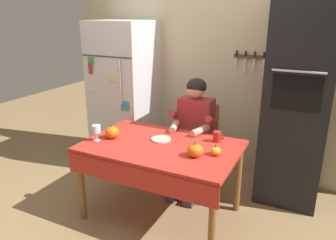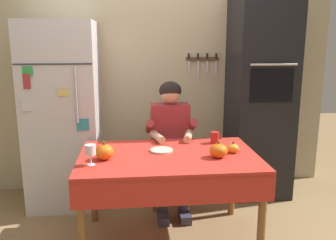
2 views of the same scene
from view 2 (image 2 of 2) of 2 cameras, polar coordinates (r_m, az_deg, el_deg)
The scene contains 12 objects.
back_wall_assembly at distance 3.97m, azimuth -1.07°, elevation 7.90°, with size 3.70×0.13×2.60m.
refrigerator at distance 3.68m, azimuth -16.21°, elevation 0.75°, with size 0.68×0.71×1.80m.
wall_oven at distance 3.87m, azimuth 14.34°, elevation 3.67°, with size 0.60×0.64×2.10m.
dining_table at distance 2.85m, azimuth 0.13°, elevation -7.25°, with size 1.40×0.90×0.74m.
chair_behind_person at distance 3.65m, azimuth 0.13°, elevation -5.15°, with size 0.40×0.40×0.93m.
seated_person at distance 3.41m, azimuth 0.46°, elevation -2.49°, with size 0.47×0.55×1.25m.
coffee_mug at distance 3.17m, azimuth 7.46°, elevation -2.75°, with size 0.10×0.08×0.10m.
wine_glass at distance 2.64m, azimuth -12.20°, elevation -4.74°, with size 0.08×0.08×0.15m.
pumpkin_large at distance 2.79m, azimuth 8.00°, elevation -4.82°, with size 0.14×0.14×0.13m.
pumpkin_medium at distance 2.93m, azimuth 10.30°, elevation -4.43°, with size 0.09×0.09×0.10m.
pumpkin_small at distance 2.76m, azimuth -10.03°, elevation -5.02°, with size 0.14×0.14×0.14m.
serving_tray at distance 2.92m, azimuth -1.04°, elevation -4.84°, with size 0.18×0.18×0.02m, color beige.
Camera 2 is at (-0.28, -2.59, 1.62)m, focal length 38.44 mm.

